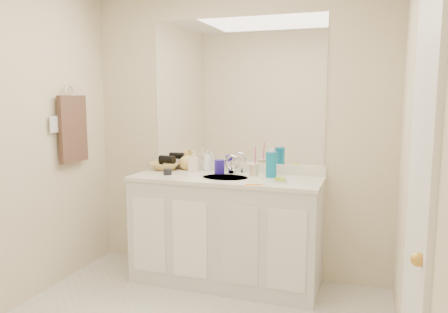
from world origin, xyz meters
TOP-DOWN VIEW (x-y plane):
  - wall_back at (0.00, 1.30)m, footprint 2.60×0.02m
  - wall_right at (1.30, 0.00)m, footprint 0.02×2.60m
  - vanity_cabinet at (0.00, 1.02)m, footprint 1.50×0.55m
  - countertop at (0.00, 1.02)m, footprint 1.52×0.57m
  - backsplash at (0.00, 1.29)m, footprint 1.52×0.03m
  - sink_basin at (0.00, 1.00)m, footprint 0.37×0.37m
  - faucet at (0.00, 1.18)m, footprint 0.02×0.02m
  - mirror at (0.00, 1.29)m, footprint 1.48×0.01m
  - blue_mug at (-0.10, 1.14)m, footprint 0.10×0.10m
  - tan_cup at (0.20, 1.14)m, footprint 0.07×0.07m
  - toothbrush at (0.21, 1.14)m, footprint 0.02×0.04m
  - mouthwash_bottle at (0.35, 1.12)m, footprint 0.10×0.10m
  - soap_dish at (0.46, 0.93)m, footprint 0.12×0.10m
  - green_soap at (0.46, 0.93)m, footprint 0.07×0.05m
  - orange_comb at (0.29, 0.79)m, footprint 0.14×0.06m
  - dark_jar at (-0.48, 0.95)m, footprint 0.08×0.08m
  - soap_bottle_white at (-0.24, 1.25)m, footprint 0.08×0.08m
  - soap_bottle_cream at (-0.35, 1.19)m, footprint 0.08×0.09m
  - soap_bottle_yellow at (-0.44, 1.25)m, footprint 0.17×0.17m
  - wicker_basket at (-0.62, 1.18)m, footprint 0.31×0.31m
  - hair_dryer at (-0.60, 1.18)m, footprint 0.15×0.08m
  - towel_ring at (-1.27, 0.77)m, footprint 0.01×0.11m
  - hand_towel at (-1.25, 0.77)m, footprint 0.04×0.32m
  - switch_plate at (-1.27, 0.57)m, footprint 0.01×0.08m
  - door at (1.29, -0.30)m, footprint 0.02×0.82m

SIDE VIEW (x-z plane):
  - vanity_cabinet at x=0.00m, z-range 0.00..0.85m
  - countertop at x=0.00m, z-range 0.85..0.88m
  - sink_basin at x=0.00m, z-range 0.86..0.88m
  - orange_comb at x=0.29m, z-range 0.88..0.89m
  - soap_dish at x=0.46m, z-range 0.88..0.89m
  - dark_jar at x=-0.48m, z-range 0.88..0.93m
  - green_soap at x=0.46m, z-range 0.89..0.92m
  - wicker_basket at x=-0.62m, z-range 0.88..0.94m
  - backsplash at x=0.00m, z-range 0.88..0.96m
  - tan_cup at x=0.20m, z-range 0.88..0.97m
  - faucet at x=0.00m, z-range 0.88..0.99m
  - blue_mug at x=-0.10m, z-range 0.88..1.00m
  - soap_bottle_yellow at x=-0.44m, z-range 0.88..1.05m
  - soap_bottle_white at x=-0.24m, z-range 0.88..1.06m
  - soap_bottle_cream at x=-0.35m, z-range 0.88..1.06m
  - hair_dryer at x=-0.60m, z-range 0.94..1.00m
  - mouthwash_bottle at x=0.35m, z-range 0.88..1.08m
  - door at x=1.29m, z-range 0.00..2.00m
  - toothbrush at x=0.21m, z-range 0.94..1.12m
  - wall_back at x=0.00m, z-range 0.00..2.40m
  - wall_right at x=1.30m, z-range 0.00..2.40m
  - hand_towel at x=-1.25m, z-range 0.98..1.52m
  - switch_plate at x=-1.27m, z-range 1.24..1.36m
  - towel_ring at x=-1.27m, z-range 1.49..1.61m
  - mirror at x=0.00m, z-range 0.96..2.16m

